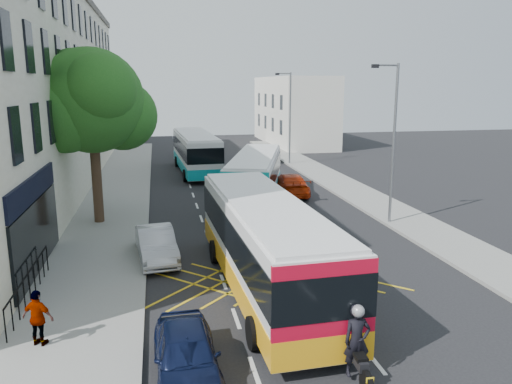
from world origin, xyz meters
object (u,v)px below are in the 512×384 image
motorbike (356,345)px  bus_far (196,152)px  street_tree (91,102)px  bus_near (265,244)px  distant_car_silver (270,155)px  pedestrian_far (38,318)px  lamp_near (392,136)px  parked_car_silver (156,244)px  lamp_far (289,113)px  red_hatchback (290,184)px  parked_car_blue (187,355)px  bus_mid (255,178)px  distant_car_grey (196,149)px

motorbike → bus_far: bearing=95.2°
street_tree → bus_near: 12.83m
distant_car_silver → pedestrian_far: (-13.70, -31.91, 0.35)m
distant_car_silver → lamp_near: bearing=93.6°
bus_near → parked_car_silver: (-3.75, 3.88, -1.03)m
lamp_near → lamp_far: size_ratio=1.00×
bus_far → red_hatchback: (5.35, -9.79, -0.99)m
bus_far → motorbike: bus_far is taller
bus_near → distant_car_silver: 29.92m
bus_near → parked_car_blue: 5.94m
bus_mid → parked_car_blue: (-5.26, -17.94, -0.93)m
bus_near → motorbike: 5.95m
lamp_far → bus_far: (-8.50, -2.40, -2.91)m
street_tree → lamp_near: bearing=-11.4°
bus_near → parked_car_silver: bearing=131.8°
parked_car_blue → red_hatchback: 21.33m
lamp_far → distant_car_silver: 4.72m
lamp_far → pedestrian_far: bearing=-116.7°
street_tree → bus_mid: 10.48m
street_tree → distant_car_grey: (6.95, 24.23, -5.58)m
street_tree → distant_car_silver: size_ratio=2.53×
lamp_far → motorbike: 33.76m
red_hatchback → parked_car_blue: bearing=72.1°
parked_car_blue → distant_car_grey: size_ratio=0.76×
bus_far → parked_car_silver: bus_far is taller
bus_near → distant_car_silver: bearing=74.7°
pedestrian_far → bus_near: bearing=-133.8°
parked_car_silver → distant_car_silver: parked_car_silver is taller
street_tree → bus_far: (6.20, 14.64, -4.58)m
motorbike → red_hatchback: (3.87, 20.63, -0.22)m
street_tree → lamp_near: 15.10m
lamp_far → parked_car_blue: 34.08m
parked_car_blue → lamp_far: bearing=69.3°
street_tree → parked_car_blue: 16.38m
lamp_far → bus_mid: size_ratio=0.73×
red_hatchback → pedestrian_far: size_ratio=3.12×
parked_car_silver → red_hatchback: (8.64, 10.93, 0.04)m
lamp_far → bus_mid: (-5.83, -14.04, -3.02)m
motorbike → bus_near: bearing=102.3°
lamp_far → red_hatchback: size_ratio=1.62×
motorbike → distant_car_silver: bearing=83.0°
lamp_far → distant_car_grey: 11.28m
parked_car_blue → street_tree: bearing=102.0°
parked_car_blue → distant_car_grey: distant_car_grey is taller
parked_car_silver → pedestrian_far: (-3.16, -6.67, 0.26)m
parked_car_silver → bus_mid: bearing=50.4°
street_tree → bus_near: size_ratio=0.76×
bus_mid → lamp_near: bearing=-28.6°
red_hatchback → distant_car_grey: (-4.60, 19.38, -0.00)m
bus_near → bus_far: 24.61m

